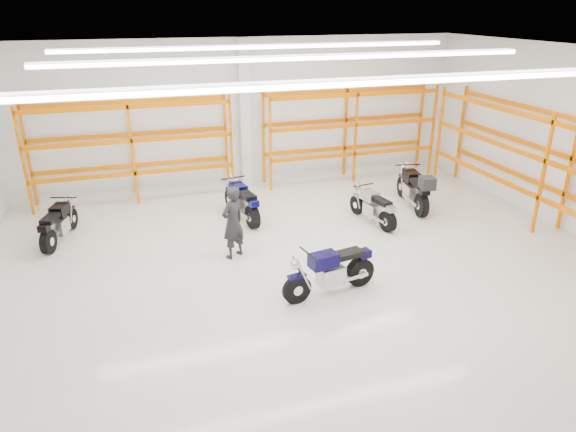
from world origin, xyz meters
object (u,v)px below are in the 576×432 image
object	(u,v)px
motorcycle_back_b	(242,203)
motorcycle_back_d	(415,190)
structural_column	(245,115)
motorcycle_main	(334,271)
motorcycle_back_c	(374,208)
standing_man	(233,222)
motorcycle_back_a	(58,225)

from	to	relation	value
motorcycle_back_b	motorcycle_back_d	xyz separation A→B (m)	(4.79, -0.68, 0.09)
motorcycle_back_b	structural_column	bearing A→B (deg)	74.58
motorcycle_back_d	structural_column	bearing A→B (deg)	139.33
motorcycle_main	structural_column	distance (m)	7.26
motorcycle_back_c	standing_man	bearing A→B (deg)	-168.73
standing_man	motorcycle_back_c	bearing A→B (deg)	158.52
motorcycle_back_d	standing_man	bearing A→B (deg)	-165.54
motorcycle_back_d	motorcycle_back_a	bearing A→B (deg)	176.12
motorcycle_back_c	standing_man	world-z (taller)	standing_man
motorcycle_back_c	motorcycle_back_a	bearing A→B (deg)	170.78
motorcycle_back_c	standing_man	size ratio (longest dim) A/B	1.11
standing_man	motorcycle_main	bearing A→B (deg)	93.00
motorcycle_back_b	motorcycle_back_d	bearing A→B (deg)	-8.03
structural_column	standing_man	bearing A→B (deg)	-106.53
motorcycle_back_c	motorcycle_back_b	bearing A→B (deg)	157.96
motorcycle_main	motorcycle_back_c	world-z (taller)	motorcycle_main
motorcycle_back_b	structural_column	size ratio (longest dim) A/B	0.46
motorcycle_main	motorcycle_back_b	world-z (taller)	motorcycle_back_b
motorcycle_main	motorcycle_back_b	size ratio (longest dim) A/B	0.99
motorcycle_back_a	standing_man	xyz separation A→B (m)	(3.89, -2.05, 0.40)
motorcycle_back_a	motorcycle_back_d	bearing A→B (deg)	-3.88
motorcycle_back_d	structural_column	xyz separation A→B (m)	(-4.03, 3.46, 1.68)
motorcycle_main	motorcycle_back_d	bearing A→B (deg)	42.50
motorcycle_back_d	motorcycle_main	bearing A→B (deg)	-137.50
motorcycle_back_a	motorcycle_main	bearing A→B (deg)	-37.70
motorcycle_back_b	motorcycle_back_d	world-z (taller)	motorcycle_back_d
motorcycle_main	standing_man	bearing A→B (deg)	125.76
motorcycle_back_a	motorcycle_back_c	size ratio (longest dim) A/B	1.02
motorcycle_back_a	motorcycle_back_d	world-z (taller)	motorcycle_back_d
structural_column	motorcycle_back_b	bearing A→B (deg)	-105.42
motorcycle_back_b	standing_man	world-z (taller)	standing_man
motorcycle_main	motorcycle_back_d	xyz separation A→B (m)	(3.91, 3.58, 0.09)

